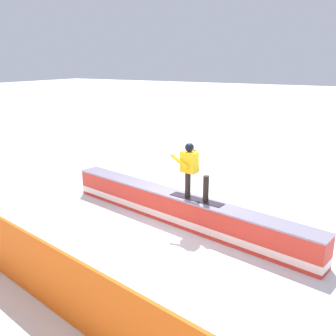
% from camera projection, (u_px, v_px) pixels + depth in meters
% --- Properties ---
extents(ground_plane, '(120.00, 120.00, 0.00)m').
position_uv_depth(ground_plane, '(180.00, 223.00, 9.80)').
color(ground_plane, white).
extents(grind_box, '(7.47, 2.02, 0.78)m').
position_uv_depth(grind_box, '(180.00, 210.00, 9.71)').
color(grind_box, red).
rests_on(grind_box, ground_plane).
extents(snowboarder, '(1.47, 0.48, 1.39)m').
position_uv_depth(snowboarder, '(191.00, 169.00, 9.15)').
color(snowboarder, '#261E28').
rests_on(snowboarder, grind_box).
extents(safety_fence, '(8.91, 1.79, 1.24)m').
position_uv_depth(safety_fence, '(56.00, 281.00, 6.11)').
color(safety_fence, '#F85C11').
rests_on(safety_fence, ground_plane).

